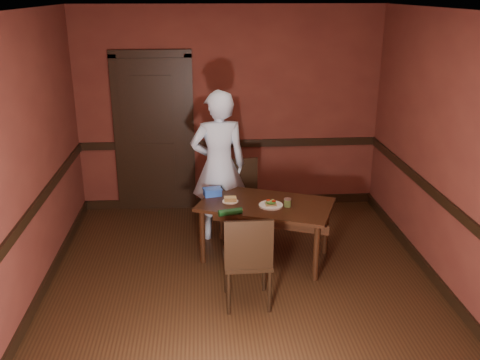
{
  "coord_description": "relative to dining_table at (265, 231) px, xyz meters",
  "views": [
    {
      "loc": [
        -0.38,
        -4.71,
        2.87
      ],
      "look_at": [
        0.0,
        0.35,
        1.05
      ],
      "focal_mm": 40.0,
      "sensor_mm": 36.0,
      "label": 1
    }
  ],
  "objects": [
    {
      "name": "sandwich_plate",
      "position": [
        0.04,
        -0.08,
        0.35
      ],
      "size": [
        0.26,
        0.26,
        0.07
      ],
      "rotation": [
        0.0,
        0.0,
        0.23
      ],
      "color": "white",
      "rests_on": "dining_table"
    },
    {
      "name": "baseboard_back",
      "position": [
        -0.31,
        1.58,
        -0.27
      ],
      "size": [
        4.0,
        0.03,
        0.12
      ],
      "primitive_type": "cube",
      "color": "black",
      "rests_on": "ground"
    },
    {
      "name": "cheese_saucer",
      "position": [
        -0.39,
        0.07,
        0.35
      ],
      "size": [
        0.18,
        0.18,
        0.06
      ],
      "rotation": [
        0.0,
        0.0,
        -0.27
      ],
      "color": "white",
      "rests_on": "dining_table"
    },
    {
      "name": "chair_far",
      "position": [
        -0.26,
        0.5,
        0.15
      ],
      "size": [
        0.49,
        0.49,
        0.96
      ],
      "primitive_type": null,
      "rotation": [
        0.0,
        0.0,
        0.11
      ],
      "color": "black",
      "rests_on": "floor"
    },
    {
      "name": "dado_back",
      "position": [
        -0.31,
        1.58,
        0.57
      ],
      "size": [
        4.0,
        0.03,
        0.1
      ],
      "primitive_type": "cube",
      "color": "black",
      "rests_on": "ground"
    },
    {
      "name": "baseboard_left",
      "position": [
        -2.29,
        -0.66,
        -0.27
      ],
      "size": [
        0.03,
        4.5,
        0.12
      ],
      "primitive_type": "cube",
      "color": "black",
      "rests_on": "ground"
    },
    {
      "name": "person",
      "position": [
        -0.49,
        0.6,
        0.57
      ],
      "size": [
        0.71,
        0.52,
        1.81
      ],
      "primitive_type": "imported",
      "rotation": [
        0.0,
        0.0,
        3.28
      ],
      "color": "silver",
      "rests_on": "floor"
    },
    {
      "name": "wall_right",
      "position": [
        1.69,
        -0.66,
        1.02
      ],
      "size": [
        0.02,
        4.5,
        2.7
      ],
      "primitive_type": "cube",
      "color": "#58231A",
      "rests_on": "ground"
    },
    {
      "name": "wrapped_veg",
      "position": [
        -0.41,
        -0.3,
        0.37
      ],
      "size": [
        0.26,
        0.13,
        0.07
      ],
      "primitive_type": "cylinder",
      "rotation": [
        0.0,
        1.57,
        0.26
      ],
      "color": "#123D16",
      "rests_on": "dining_table"
    },
    {
      "name": "dado_right",
      "position": [
        1.68,
        -0.66,
        0.57
      ],
      "size": [
        0.03,
        4.5,
        0.1
      ],
      "primitive_type": "cube",
      "color": "black",
      "rests_on": "ground"
    },
    {
      "name": "wall_front",
      "position": [
        -0.31,
        -2.91,
        1.02
      ],
      "size": [
        4.0,
        0.02,
        2.7
      ],
      "primitive_type": "cube",
      "color": "#58231A",
      "rests_on": "ground"
    },
    {
      "name": "wall_left",
      "position": [
        -2.31,
        -0.66,
        1.02
      ],
      "size": [
        0.02,
        4.5,
        2.7
      ],
      "primitive_type": "cube",
      "color": "#58231A",
      "rests_on": "ground"
    },
    {
      "name": "dado_left",
      "position": [
        -2.29,
        -0.66,
        0.57
      ],
      "size": [
        0.03,
        4.5,
        0.1
      ],
      "primitive_type": "cube",
      "color": "black",
      "rests_on": "ground"
    },
    {
      "name": "chair_near",
      "position": [
        -0.28,
        -0.89,
        0.14
      ],
      "size": [
        0.45,
        0.45,
        0.95
      ],
      "primitive_type": null,
      "rotation": [
        0.0,
        0.0,
        3.16
      ],
      "color": "black",
      "rests_on": "floor"
    },
    {
      "name": "sauce_jar",
      "position": [
        0.22,
        -0.11,
        0.38
      ],
      "size": [
        0.08,
        0.08,
        0.09
      ],
      "rotation": [
        0.0,
        0.0,
        0.02
      ],
      "color": "#649449",
      "rests_on": "dining_table"
    },
    {
      "name": "floor",
      "position": [
        -0.31,
        -0.66,
        -0.33
      ],
      "size": [
        4.0,
        4.5,
        0.01
      ],
      "primitive_type": "cube",
      "color": "black",
      "rests_on": "ground"
    },
    {
      "name": "wall_back",
      "position": [
        -0.31,
        1.59,
        1.02
      ],
      "size": [
        4.0,
        0.02,
        2.7
      ],
      "primitive_type": "cube",
      "color": "#58231A",
      "rests_on": "ground"
    },
    {
      "name": "baseboard_right",
      "position": [
        1.68,
        -0.66,
        -0.27
      ],
      "size": [
        0.03,
        4.5,
        0.12
      ],
      "primitive_type": "cube",
      "color": "black",
      "rests_on": "ground"
    },
    {
      "name": "door",
      "position": [
        -1.31,
        1.56,
        0.76
      ],
      "size": [
        1.05,
        0.07,
        2.2
      ],
      "color": "black",
      "rests_on": "ground"
    },
    {
      "name": "dining_table",
      "position": [
        0.0,
        0.0,
        0.0
      ],
      "size": [
        1.61,
        1.27,
        0.66
      ],
      "primitive_type": "cube",
      "rotation": [
        0.0,
        0.0,
        -0.38
      ],
      "color": "black",
      "rests_on": "floor"
    },
    {
      "name": "ceiling",
      "position": [
        -0.31,
        -0.66,
        2.37
      ],
      "size": [
        4.0,
        4.5,
        0.01
      ],
      "primitive_type": "cube",
      "color": "silver",
      "rests_on": "ground"
    },
    {
      "name": "food_tub",
      "position": [
        -0.58,
        0.27,
        0.37
      ],
      "size": [
        0.23,
        0.18,
        0.09
      ],
      "rotation": [
        0.0,
        0.0,
        0.21
      ],
      "color": "blue",
      "rests_on": "dining_table"
    }
  ]
}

